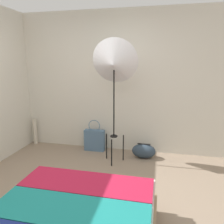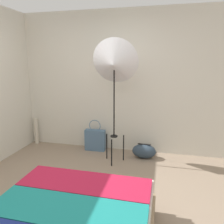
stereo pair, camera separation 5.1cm
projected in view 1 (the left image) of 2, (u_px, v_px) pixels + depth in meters
The scene contains 6 objects.
ground_plane at pixel (66, 215), 2.45m from camera, with size 14.00×14.00×0.00m, color gray.
wall_back at pixel (108, 83), 4.11m from camera, with size 8.00×0.05×2.60m.
photo_umbrella at pixel (114, 64), 3.42m from camera, with size 0.75×0.43×2.05m.
tote_bag at pixel (95, 140), 4.22m from camera, with size 0.39×0.13×0.61m.
duffel_bag at pixel (144, 151), 3.91m from camera, with size 0.42×0.25×0.26m.
paper_roll at pixel (35, 131), 4.56m from camera, with size 0.08×0.08×0.54m.
Camera 1 is at (0.96, -1.97, 1.67)m, focal length 35.00 mm.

